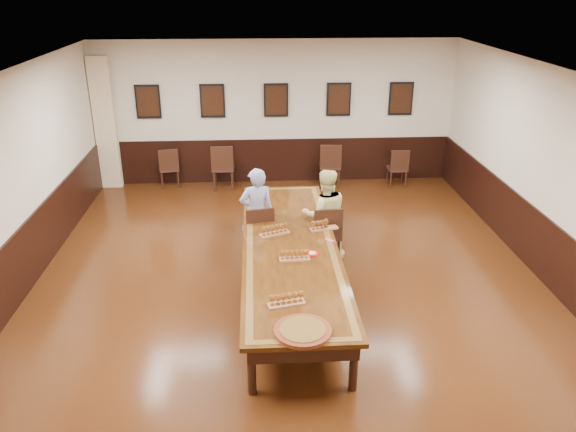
{
  "coord_description": "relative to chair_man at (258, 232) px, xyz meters",
  "views": [
    {
      "loc": [
        -0.48,
        -7.47,
        4.4
      ],
      "look_at": [
        0.0,
        0.5,
        1.0
      ],
      "focal_mm": 35.0,
      "sensor_mm": 36.0,
      "label": 1
    }
  ],
  "objects": [
    {
      "name": "flight_d",
      "position": [
        0.31,
        -2.72,
        0.34
      ],
      "size": [
        0.48,
        0.24,
        0.17
      ],
      "color": "#9B5E41",
      "rests_on": "conference_table"
    },
    {
      "name": "spare_chair_c",
      "position": [
        1.66,
        3.52,
        0.02
      ],
      "size": [
        0.52,
        0.56,
        1.01
      ],
      "primitive_type": null,
      "rotation": [
        0.0,
        0.0,
        3.06
      ],
      "color": "#321A16",
      "rests_on": "floor"
    },
    {
      "name": "ceiling",
      "position": [
        0.46,
        -1.06,
        2.72
      ],
      "size": [
        8.0,
        10.0,
        0.02
      ],
      "primitive_type": "cube",
      "color": "white",
      "rests_on": "floor"
    },
    {
      "name": "wall_right",
      "position": [
        4.47,
        -1.06,
        1.11
      ],
      "size": [
        0.02,
        10.0,
        3.2
      ],
      "primitive_type": "cube",
      "color": "beige",
      "rests_on": "floor"
    },
    {
      "name": "curtain",
      "position": [
        -3.29,
        3.76,
        0.96
      ],
      "size": [
        0.45,
        0.18,
        2.9
      ],
      "primitive_type": "cube",
      "color": "#CDB48D",
      "rests_on": "floor"
    },
    {
      "name": "pink_phone",
      "position": [
        1.06,
        -0.95,
        0.27
      ],
      "size": [
        0.14,
        0.17,
        0.01
      ],
      "primitive_type": "cube",
      "rotation": [
        0.0,
        0.0,
        0.56
      ],
      "color": "#E04A74",
      "rests_on": "conference_table"
    },
    {
      "name": "chair_man",
      "position": [
        0.0,
        0.0,
        0.0
      ],
      "size": [
        0.54,
        0.57,
        0.98
      ],
      "primitive_type": null,
      "rotation": [
        0.0,
        0.0,
        3.32
      ],
      "color": "#321A16",
      "rests_on": "floor"
    },
    {
      "name": "conference_table",
      "position": [
        0.46,
        -1.06,
        0.12
      ],
      "size": [
        1.4,
        5.0,
        0.76
      ],
      "color": "#321908",
      "rests_on": "floor"
    },
    {
      "name": "flight_a",
      "position": [
        0.25,
        -0.7,
        0.34
      ],
      "size": [
        0.48,
        0.31,
        0.17
      ],
      "color": "#9B5E41",
      "rests_on": "conference_table"
    },
    {
      "name": "red_plate_grp",
      "position": [
        0.76,
        -1.39,
        0.27
      ],
      "size": [
        0.2,
        0.2,
        0.03
      ],
      "color": "red",
      "rests_on": "conference_table"
    },
    {
      "name": "person_man",
      "position": [
        -0.02,
        0.1,
        0.29
      ],
      "size": [
        0.63,
        0.47,
        1.57
      ],
      "primitive_type": "imported",
      "rotation": [
        0.0,
        0.0,
        3.32
      ],
      "color": "#4852B5",
      "rests_on": "floor"
    },
    {
      "name": "spare_chair_d",
      "position": [
        3.18,
        3.41,
        -0.05
      ],
      "size": [
        0.42,
        0.46,
        0.89
      ],
      "primitive_type": null,
      "rotation": [
        0.0,
        0.0,
        3.14
      ],
      "color": "#321A16",
      "rests_on": "floor"
    },
    {
      "name": "wall_left",
      "position": [
        -3.55,
        -1.06,
        1.11
      ],
      "size": [
        0.02,
        10.0,
        3.2
      ],
      "primitive_type": "cube",
      "color": "beige",
      "rests_on": "floor"
    },
    {
      "name": "flight_b",
      "position": [
        1.0,
        -0.54,
        0.34
      ],
      "size": [
        0.47,
        0.24,
        0.17
      ],
      "color": "#9B5E41",
      "rests_on": "conference_table"
    },
    {
      "name": "person_woman",
      "position": [
        1.1,
        -0.02,
        0.29
      ],
      "size": [
        0.82,
        0.66,
        1.56
      ],
      "primitive_type": "imported",
      "rotation": [
        0.0,
        0.0,
        3.21
      ],
      "color": "#F0EC96",
      "rests_on": "floor"
    },
    {
      "name": "wainscoting",
      "position": [
        0.46,
        -1.06,
        0.01
      ],
      "size": [
        8.0,
        10.0,
        1.0
      ],
      "color": "black",
      "rests_on": "floor"
    },
    {
      "name": "flight_c",
      "position": [
        0.49,
        -1.55,
        0.33
      ],
      "size": [
        0.44,
        0.15,
        0.16
      ],
      "color": "#9B5E41",
      "rests_on": "conference_table"
    },
    {
      "name": "spare_chair_a",
      "position": [
        -1.98,
        3.69,
        -0.03
      ],
      "size": [
        0.52,
        0.55,
        0.92
      ],
      "primitive_type": null,
      "rotation": [
        0.0,
        0.0,
        3.36
      ],
      "color": "#321A16",
      "rests_on": "floor"
    },
    {
      "name": "floor",
      "position": [
        0.46,
        -1.06,
        -0.5
      ],
      "size": [
        8.0,
        10.0,
        0.02
      ],
      "primitive_type": "cube",
      "color": "black",
      "rests_on": "ground"
    },
    {
      "name": "posters",
      "position": [
        0.46,
        3.88,
        1.41
      ],
      "size": [
        6.14,
        0.04,
        0.74
      ],
      "color": "black",
      "rests_on": "wall_back"
    },
    {
      "name": "carved_platter",
      "position": [
        0.46,
        -3.3,
        0.28
      ],
      "size": [
        0.76,
        0.76,
        0.05
      ],
      "color": "#5D2212",
      "rests_on": "conference_table"
    },
    {
      "name": "wall_back",
      "position": [
        0.46,
        3.95,
        1.11
      ],
      "size": [
        8.0,
        0.02,
        3.2
      ],
      "primitive_type": "cube",
      "color": "beige",
      "rests_on": "floor"
    },
    {
      "name": "spare_chair_b",
      "position": [
        -0.75,
        3.49,
        0.02
      ],
      "size": [
        0.49,
        0.53,
        1.03
      ],
      "primitive_type": null,
      "rotation": [
        0.0,
        0.0,
        3.14
      ],
      "color": "#321A16",
      "rests_on": "floor"
    },
    {
      "name": "chair_woman",
      "position": [
        1.11,
        -0.12,
        0.01
      ],
      "size": [
        0.5,
        0.54,
        1.0
      ],
      "primitive_type": null,
      "rotation": [
        0.0,
        0.0,
        3.21
      ],
      "color": "#321A16",
      "rests_on": "floor"
    }
  ]
}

